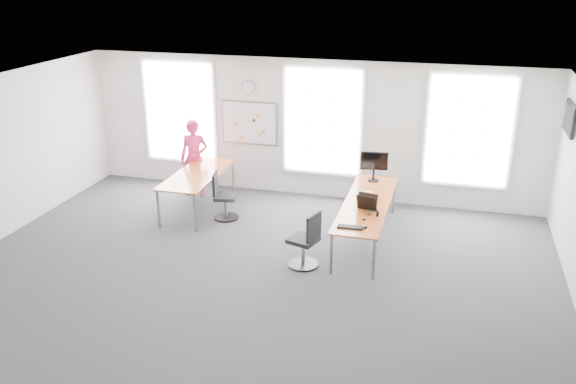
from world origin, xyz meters
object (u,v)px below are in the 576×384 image
(chair_left, at_px, (223,199))
(monitor, at_px, (374,164))
(chair_right, at_px, (306,243))
(keyboard, at_px, (350,227))
(desk_right, at_px, (367,205))
(person, at_px, (194,158))
(headphones, at_px, (373,213))
(desk_left, at_px, (197,176))

(chair_left, height_order, monitor, monitor)
(chair_right, bearing_deg, keyboard, 116.22)
(desk_right, bearing_deg, monitor, 92.58)
(desk_right, bearing_deg, chair_left, 174.92)
(person, distance_m, headphones, 4.63)
(person, bearing_deg, keyboard, -43.87)
(desk_right, height_order, person, person)
(person, distance_m, keyboard, 4.67)
(chair_left, height_order, headphones, chair_left)
(desk_right, relative_size, chair_right, 3.11)
(desk_left, xyz_separation_m, keyboard, (3.48, -1.74, 0.02))
(person, bearing_deg, chair_left, -56.24)
(chair_left, xyz_separation_m, person, (-1.06, 1.09, 0.43))
(desk_right, relative_size, desk_left, 1.39)
(desk_right, xyz_separation_m, monitor, (-0.05, 1.19, 0.41))
(desk_left, distance_m, keyboard, 3.89)
(chair_right, xyz_separation_m, keyboard, (0.72, 0.12, 0.32))
(chair_right, relative_size, person, 0.58)
(monitor, bearing_deg, headphones, -88.49)
(chair_left, distance_m, headphones, 3.27)
(keyboard, bearing_deg, chair_right, -173.07)
(desk_right, xyz_separation_m, chair_left, (-2.94, 0.26, -0.28))
(chair_right, height_order, keyboard, chair_right)
(chair_right, relative_size, chair_left, 1.04)
(desk_right, distance_m, chair_right, 1.58)
(chair_left, bearing_deg, person, 32.15)
(desk_right, distance_m, chair_left, 2.96)
(desk_left, bearing_deg, headphones, -16.72)
(person, xyz_separation_m, monitor, (3.94, -0.15, 0.26))
(desk_right, bearing_deg, headphones, -71.85)
(person, bearing_deg, monitor, -12.88)
(keyboard, xyz_separation_m, monitor, (0.04, 2.40, 0.36))
(desk_right, distance_m, headphones, 0.65)
(chair_left, bearing_deg, desk_right, -107.34)
(keyboard, bearing_deg, headphones, 61.49)
(keyboard, distance_m, headphones, 0.67)
(chair_right, height_order, chair_left, chair_right)
(person, xyz_separation_m, headphones, (4.20, -1.95, -0.05))
(desk_left, distance_m, chair_right, 3.34)
(chair_left, height_order, keyboard, chair_left)
(headphones, distance_m, monitor, 1.84)
(chair_left, distance_m, keyboard, 3.21)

